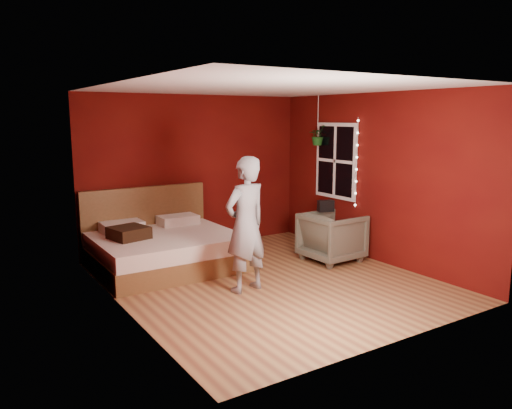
{
  "coord_description": "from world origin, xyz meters",
  "views": [
    {
      "loc": [
        -3.69,
        -5.45,
        2.22
      ],
      "look_at": [
        0.05,
        0.4,
        1.01
      ],
      "focal_mm": 35.0,
      "sensor_mm": 36.0,
      "label": 1
    }
  ],
  "objects": [
    {
      "name": "floor",
      "position": [
        0.0,
        0.0,
        0.0
      ],
      "size": [
        4.5,
        4.5,
        0.0
      ],
      "primitive_type": "plane",
      "color": "olive",
      "rests_on": "ground"
    },
    {
      "name": "room_walls",
      "position": [
        0.0,
        0.0,
        1.68
      ],
      "size": [
        4.04,
        4.54,
        2.62
      ],
      "color": "#550E09",
      "rests_on": "ground"
    },
    {
      "name": "window",
      "position": [
        1.97,
        0.9,
        1.5
      ],
      "size": [
        0.05,
        0.97,
        1.27
      ],
      "color": "white",
      "rests_on": "room_walls"
    },
    {
      "name": "fairy_lights",
      "position": [
        1.94,
        0.37,
        1.5
      ],
      "size": [
        0.04,
        0.04,
        1.45
      ],
      "color": "silver",
      "rests_on": "room_walls"
    },
    {
      "name": "bed",
      "position": [
        -0.95,
        1.42,
        0.29
      ],
      "size": [
        2.05,
        1.74,
        1.13
      ],
      "color": "brown",
      "rests_on": "ground"
    },
    {
      "name": "person",
      "position": [
        -0.46,
        -0.15,
        0.87
      ],
      "size": [
        0.7,
        0.53,
        1.75
      ],
      "primitive_type": "imported",
      "rotation": [
        0.0,
        0.0,
        3.32
      ],
      "color": "gray",
      "rests_on": "ground"
    },
    {
      "name": "armchair",
      "position": [
        1.4,
        0.3,
        0.38
      ],
      "size": [
        0.87,
        0.84,
        0.76
      ],
      "primitive_type": "imported",
      "rotation": [
        0.0,
        0.0,
        1.61
      ],
      "color": "#5B5747",
      "rests_on": "ground"
    },
    {
      "name": "handbag",
      "position": [
        1.39,
        0.46,
        0.85
      ],
      "size": [
        0.27,
        0.19,
        0.18
      ],
      "primitive_type": "cube",
      "rotation": [
        0.0,
        0.0,
        -0.29
      ],
      "color": "black",
      "rests_on": "armchair"
    },
    {
      "name": "throw_pillow",
      "position": [
        -1.48,
        1.38,
        0.6
      ],
      "size": [
        0.57,
        0.57,
        0.17
      ],
      "primitive_type": "cube",
      "rotation": [
        0.0,
        0.0,
        0.22
      ],
      "color": "black",
      "rests_on": "bed"
    },
    {
      "name": "hanging_plant",
      "position": [
        1.88,
        1.29,
        1.92
      ],
      "size": [
        0.38,
        0.35,
        0.85
      ],
      "color": "silver",
      "rests_on": "room_walls"
    }
  ]
}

